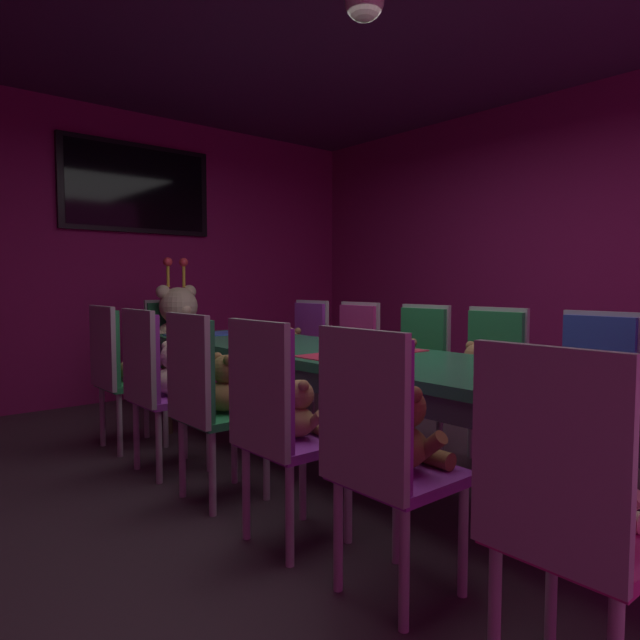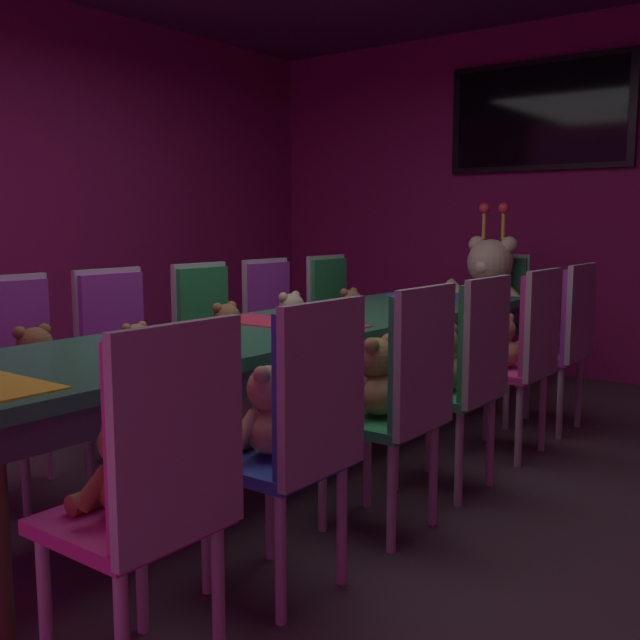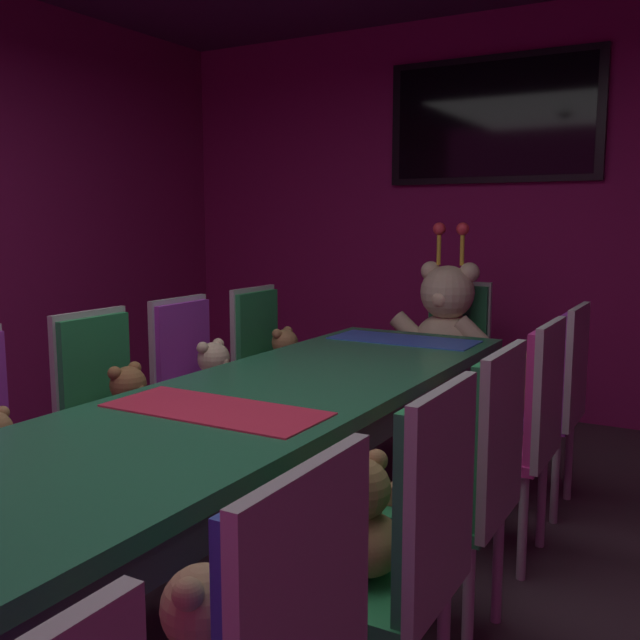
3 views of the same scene
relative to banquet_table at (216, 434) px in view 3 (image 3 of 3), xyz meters
The scene contains 20 objects.
ground_plane 0.66m from the banquet_table, ahead, with size 7.90×7.90×0.00m, color #3F2D38.
wall_back 3.28m from the banquet_table, 90.00° to the left, with size 5.20×0.12×2.80m, color #8C1959.
banquet_table is the anchor object (origin of this frame).
chair_left_3 0.90m from the banquet_table, 159.89° to the left, with size 0.42×0.41×0.98m.
teddy_left_3 0.77m from the banquet_table, 156.12° to the left, with size 0.26×0.33×0.31m.
chair_left_4 1.24m from the banquet_table, 133.41° to the left, with size 0.42×0.41×0.98m.
teddy_left_4 1.14m from the banquet_table, 128.07° to the left, with size 0.27×0.34×0.33m.
chair_left_5 1.75m from the banquet_table, 118.60° to the left, with size 0.42×0.41×0.98m.
teddy_left_5 1.68m from the banquet_table, 114.26° to the left, with size 0.25×0.32×0.30m.
chair_right_2 0.87m from the banquet_table, 18.89° to the right, with size 0.42×0.41×0.98m.
teddy_right_2 0.74m from the banquet_table, 22.59° to the right, with size 0.26×0.34×0.32m.
chair_right_3 0.87m from the banquet_table, 19.19° to the left, with size 0.42×0.41×0.98m.
teddy_right_3 0.73m from the banquet_table, 22.95° to the left, with size 0.25×0.32×0.31m.
chair_right_4 1.25m from the banquet_table, 49.09° to the left, with size 0.42×0.41×0.98m.
teddy_right_4 1.16m from the banquet_table, 54.48° to the left, with size 0.23×0.30×0.28m.
chair_right_5 1.74m from the banquet_table, 62.05° to the left, with size 0.42×0.41×0.98m.
teddy_right_5 1.68m from the banquet_table, 66.43° to the left, with size 0.25×0.32×0.30m.
throne_chair 2.44m from the banquet_table, 90.00° to the left, with size 0.41×0.42×0.98m.
king_teddy_bear 2.27m from the banquet_table, 90.00° to the left, with size 0.70×0.54×0.90m.
wall_tv 3.40m from the banquet_table, 90.00° to the left, with size 1.47×0.06×0.85m.
Camera 3 is at (1.46, -1.86, 1.38)m, focal length 40.17 mm.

